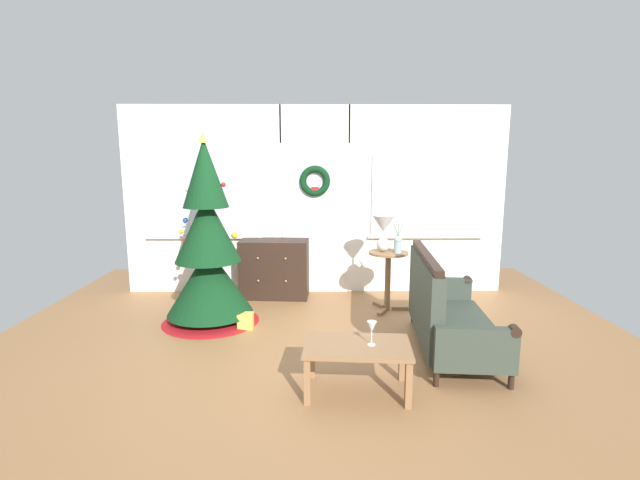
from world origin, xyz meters
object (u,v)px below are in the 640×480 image
(flower_vase, at_px, (398,243))
(gift_box, at_px, (246,321))
(coffee_table, at_px, (357,352))
(christmas_tree, at_px, (208,255))
(dresser_cabinet, at_px, (274,269))
(wine_glass, at_px, (372,328))
(settee_sofa, at_px, (444,312))
(side_table, at_px, (388,269))
(table_lamp, at_px, (384,228))

(flower_vase, distance_m, gift_box, 1.99)
(coffee_table, xyz_separation_m, gift_box, (-1.10, 1.42, -0.26))
(christmas_tree, relative_size, dresser_cabinet, 2.31)
(flower_vase, bearing_deg, wine_glass, -105.58)
(dresser_cabinet, height_order, gift_box, dresser_cabinet)
(settee_sofa, height_order, side_table, settee_sofa)
(side_table, relative_size, table_lamp, 1.66)
(christmas_tree, xyz_separation_m, table_lamp, (2.03, 0.42, 0.23))
(side_table, height_order, flower_vase, flower_vase)
(settee_sofa, bearing_deg, table_lamp, 108.68)
(table_lamp, bearing_deg, gift_box, -158.18)
(settee_sofa, xyz_separation_m, gift_box, (-2.02, 0.60, -0.29))
(dresser_cabinet, bearing_deg, settee_sofa, -44.56)
(christmas_tree, relative_size, wine_glass, 10.94)
(christmas_tree, distance_m, coffee_table, 2.28)
(christmas_tree, distance_m, flower_vase, 2.21)
(christmas_tree, distance_m, table_lamp, 2.09)
(flower_vase, height_order, coffee_table, flower_vase)
(coffee_table, bearing_deg, dresser_cabinet, 108.70)
(coffee_table, xyz_separation_m, wine_glass, (0.11, -0.01, 0.20))
(flower_vase, bearing_deg, dresser_cabinet, 157.74)
(christmas_tree, xyz_separation_m, wine_glass, (1.64, -1.64, -0.24))
(flower_vase, xyz_separation_m, wine_glass, (-0.55, -1.97, -0.31))
(christmas_tree, height_order, table_lamp, christmas_tree)
(table_lamp, bearing_deg, flower_vase, -32.01)
(settee_sofa, distance_m, wine_glass, 1.17)
(side_table, xyz_separation_m, flower_vase, (0.10, -0.06, 0.33))
(wine_glass, bearing_deg, gift_box, 130.28)
(christmas_tree, distance_m, gift_box, 0.85)
(side_table, distance_m, coffee_table, 2.10)
(flower_vase, bearing_deg, table_lamp, 147.99)
(dresser_cabinet, xyz_separation_m, flower_vase, (1.53, -0.63, 0.46))
(settee_sofa, bearing_deg, coffee_table, -138.08)
(table_lamp, bearing_deg, dresser_cabinet, 158.98)
(christmas_tree, bearing_deg, coffee_table, -46.92)
(christmas_tree, xyz_separation_m, dresser_cabinet, (0.65, 0.95, -0.39))
(settee_sofa, relative_size, table_lamp, 3.85)
(dresser_cabinet, xyz_separation_m, gift_box, (-0.22, -1.17, -0.31))
(side_table, xyz_separation_m, gift_box, (-1.66, -0.60, -0.43))
(christmas_tree, bearing_deg, dresser_cabinet, 55.48)
(flower_vase, distance_m, wine_glass, 2.06)
(dresser_cabinet, xyz_separation_m, table_lamp, (1.37, -0.53, 0.63))
(wine_glass, xyz_separation_m, gift_box, (-1.21, 1.43, -0.46))
(table_lamp, bearing_deg, coffee_table, -103.60)
(side_table, height_order, wine_glass, side_table)
(christmas_tree, xyz_separation_m, flower_vase, (2.19, 0.32, 0.07))
(settee_sofa, relative_size, flower_vase, 4.84)
(dresser_cabinet, bearing_deg, gift_box, -100.85)
(settee_sofa, bearing_deg, wine_glass, -134.17)
(dresser_cabinet, height_order, flower_vase, flower_vase)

